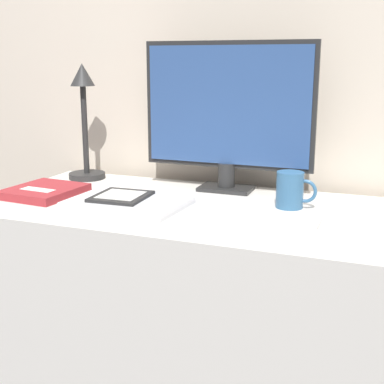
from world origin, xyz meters
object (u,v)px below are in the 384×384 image
Objects in this scene: monitor at (228,112)px; desk_lamp at (84,116)px; notebook at (44,191)px; coffee_mug at (291,190)px; keyboard at (262,218)px; ereader at (121,196)px; laptop at (128,203)px.

monitor is 0.52m from desk_lamp.
notebook is 2.04× the size of coffee_mug.
keyboard is at bearing -22.08° from desk_lamp.
monitor is 0.43m from ereader.
ereader is (-0.43, 0.02, 0.02)m from keyboard.
keyboard is 0.43m from ereader.
monitor is 1.61× the size of laptop.
monitor is 0.43m from laptop.
ereader is at bearing -43.87° from desk_lamp.
monitor is at bearing 49.69° from ereader.
keyboard is at bearing -0.75° from laptop.
laptop is at bearing -21.21° from ereader.
notebook is at bearing 178.16° from ereader.
monitor is 0.34m from coffee_mug.
laptop is 0.03m from ereader.
monitor is 4.77× the size of coffee_mug.
coffee_mug is (0.74, 0.13, 0.04)m from notebook.
notebook is at bearing -152.15° from monitor.
desk_lamp reaches higher than keyboard.
desk_lamp is at bearing 136.13° from ereader.
laptop is (-0.40, 0.01, 0.00)m from keyboard.
notebook reaches higher than keyboard.
monitor reaches higher than ereader.
laptop is at bearing -161.16° from coffee_mug.
laptop is 0.47m from desk_lamp.
ereader is 0.71× the size of notebook.
desk_lamp is at bearing 137.72° from laptop.
keyboard is at bearing -2.04° from notebook.
ereader is at bearing -1.84° from notebook.
laptop is 1.45× the size of notebook.
monitor is 2.34× the size of notebook.
notebook is (-0.51, -0.27, -0.24)m from monitor.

